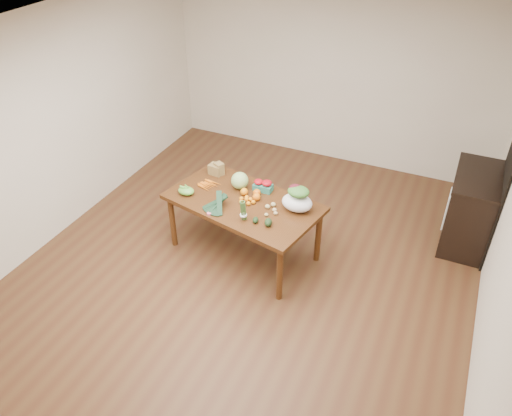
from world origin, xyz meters
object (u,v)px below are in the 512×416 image
at_px(asparagus_bundle, 243,210).
at_px(cabbage, 240,181).
at_px(paper_bag, 216,168).
at_px(dining_table, 244,227).
at_px(cabinet, 470,209).
at_px(mandarin_cluster, 247,200).
at_px(kale_bunch, 215,204).
at_px(salad_bag, 297,200).

bearing_deg(asparagus_bundle, cabbage, 131.34).
distance_m(paper_bag, asparagus_bundle, 1.02).
bearing_deg(dining_table, cabinet, 41.41).
relative_size(cabbage, mandarin_cluster, 1.14).
bearing_deg(asparagus_bundle, dining_table, 127.61).
distance_m(cabinet, cabbage, 2.81).
xyz_separation_m(cabinet, kale_bunch, (-2.60, -1.64, 0.36)).
bearing_deg(dining_table, paper_bag, 156.95).
distance_m(mandarin_cluster, kale_bunch, 0.38).
distance_m(cabinet, salad_bag, 2.22).
height_order(cabbage, mandarin_cluster, cabbage).
relative_size(cabinet, kale_bunch, 2.55).
relative_size(paper_bag, cabbage, 1.07).
bearing_deg(mandarin_cluster, dining_table, 156.51).
relative_size(mandarin_cluster, kale_bunch, 0.45).
height_order(cabbage, salad_bag, salad_bag).
bearing_deg(salad_bag, mandarin_cluster, -169.10).
xyz_separation_m(cabinet, asparagus_bundle, (-2.24, -1.68, 0.40)).
height_order(mandarin_cluster, kale_bunch, kale_bunch).
bearing_deg(paper_bag, dining_table, -35.06).
relative_size(mandarin_cluster, asparagus_bundle, 0.72).
bearing_deg(asparagus_bundle, kale_bunch, -173.28).
height_order(cabinet, salad_bag, salad_bag).
relative_size(paper_bag, kale_bunch, 0.55).
bearing_deg(cabinet, asparagus_bundle, -143.16).
xyz_separation_m(paper_bag, asparagus_bundle, (0.72, -0.72, 0.05)).
xyz_separation_m(cabbage, kale_bunch, (-0.05, -0.52, -0.02)).
distance_m(dining_table, asparagus_bundle, 0.62).
bearing_deg(mandarin_cluster, kale_bunch, -133.62).
bearing_deg(salad_bag, asparagus_bundle, -137.83).
relative_size(paper_bag, salad_bag, 0.64).
xyz_separation_m(asparagus_bundle, salad_bag, (0.46, 0.41, 0.01)).
distance_m(cabinet, paper_bag, 3.13).
distance_m(cabbage, asparagus_bundle, 0.64).
height_order(cabinet, kale_bunch, cabinet).
relative_size(mandarin_cluster, salad_bag, 0.52).
height_order(dining_table, paper_bag, paper_bag).
bearing_deg(kale_bunch, cabinet, 44.26).
xyz_separation_m(dining_table, mandarin_cluster, (0.05, -0.02, 0.41)).
height_order(cabbage, asparagus_bundle, asparagus_bundle).
distance_m(paper_bag, salad_bag, 1.22).
bearing_deg(dining_table, kale_bunch, -113.46).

